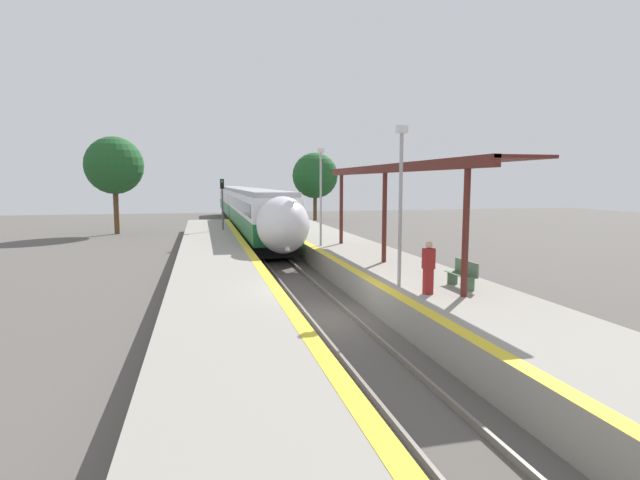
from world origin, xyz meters
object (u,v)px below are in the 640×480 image
object	(u,v)px
train	(245,206)
lamppost_mid	(321,190)
person_waiting	(428,267)
railway_signal	(222,205)
lamppost_near	(401,196)
platform_bench	(463,273)

from	to	relation	value
train	lamppost_mid	xyz separation A→B (m)	(2.29, -21.30, 1.79)
train	person_waiting	distance (m)	33.82
railway_signal	lamppost_near	xyz separation A→B (m)	(4.82, -21.71, 1.18)
person_waiting	lamppost_near	world-z (taller)	lamppost_near
platform_bench	person_waiting	distance (m)	1.73
lamppost_mid	person_waiting	bearing A→B (deg)	-87.95
railway_signal	train	bearing A→B (deg)	76.71
platform_bench	person_waiting	xyz separation A→B (m)	(-1.56, -0.65, 0.38)
railway_signal	lamppost_mid	bearing A→B (deg)	-65.44
platform_bench	lamppost_mid	bearing A→B (deg)	99.67
person_waiting	lamppost_mid	xyz separation A→B (m)	(-0.44, 12.41, 2.17)
train	lamppost_near	distance (m)	32.58
platform_bench	person_waiting	size ratio (longest dim) A/B	0.88
platform_bench	lamppost_near	bearing A→B (deg)	163.38
person_waiting	lamppost_near	size ratio (longest dim) A/B	0.31
train	lamppost_near	size ratio (longest dim) A/B	9.25
train	railway_signal	size ratio (longest dim) A/B	10.33
train	lamppost_mid	bearing A→B (deg)	-83.87
person_waiting	platform_bench	bearing A→B (deg)	22.68
lamppost_near	platform_bench	bearing A→B (deg)	-16.62
train	lamppost_mid	world-z (taller)	lamppost_mid
platform_bench	lamppost_mid	world-z (taller)	lamppost_mid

